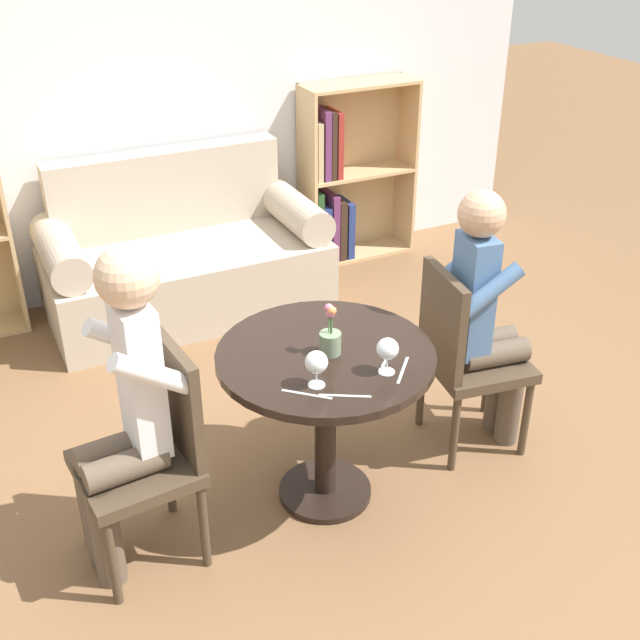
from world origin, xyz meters
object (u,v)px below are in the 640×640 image
object	(u,v)px
couch	(184,261)
person_right	(486,317)
bookshelf_right	(342,182)
chair_left	(153,447)
wine_glass_right	(388,350)
flower_vase	(330,338)
chair_right	(463,352)
person_left	(124,406)
wine_glass_left	(316,363)

from	to	relation	value
couch	person_right	world-z (taller)	person_right
bookshelf_right	chair_left	distance (m)	2.91
wine_glass_right	flower_vase	bearing A→B (deg)	120.81
chair_left	chair_right	world-z (taller)	same
couch	person_left	xyz separation A→B (m)	(-0.80, -1.93, 0.40)
chair_left	wine_glass_right	bearing A→B (deg)	69.67
flower_vase	person_right	bearing A→B (deg)	3.58
flower_vase	wine_glass_left	bearing A→B (deg)	-129.17
couch	wine_glass_right	size ratio (longest dim) A/B	11.29
bookshelf_right	wine_glass_left	size ratio (longest dim) A/B	8.34
bookshelf_right	flower_vase	distance (m)	2.52
flower_vase	chair_right	bearing A→B (deg)	5.75
couch	wine_glass_right	distance (m)	2.21
couch	person_right	size ratio (longest dim) A/B	1.31
person_left	flower_vase	bearing A→B (deg)	84.56
flower_vase	wine_glass_right	bearing A→B (deg)	-59.19
chair_left	flower_vase	world-z (taller)	flower_vase
chair_left	flower_vase	size ratio (longest dim) A/B	4.25
chair_right	person_left	bearing A→B (deg)	100.73
couch	person_left	world-z (taller)	person_left
couch	chair_left	size ratio (longest dim) A/B	1.82
couch	wine_glass_right	xyz separation A→B (m)	(0.14, -2.15, 0.51)
chair_left	flower_vase	bearing A→B (deg)	83.52
person_left	wine_glass_left	xyz separation A→B (m)	(0.66, -0.18, 0.10)
chair_left	person_left	world-z (taller)	person_left
chair_left	person_left	bearing A→B (deg)	-86.33
wine_glass_left	wine_glass_right	bearing A→B (deg)	-7.44
wine_glass_right	flower_vase	distance (m)	0.25
person_right	flower_vase	size ratio (longest dim) A/B	5.92
chair_left	wine_glass_right	size ratio (longest dim) A/B	6.19
couch	chair_right	world-z (taller)	couch
person_right	flower_vase	world-z (taller)	person_right
couch	person_right	xyz separation A→B (m)	(0.80, -1.88, 0.35)
person_left	flower_vase	world-z (taller)	person_left
couch	chair_right	xyz separation A→B (m)	(0.72, -1.86, 0.18)
bookshelf_right	person_right	bearing A→B (deg)	-100.73
wine_glass_left	chair_right	bearing A→B (deg)	16.45
flower_vase	couch	bearing A→B (deg)	90.40
wine_glass_left	flower_vase	world-z (taller)	flower_vase
bookshelf_right	wine_glass_left	world-z (taller)	bookshelf_right
wine_glass_right	wine_glass_left	bearing A→B (deg)	172.56
wine_glass_left	couch	bearing A→B (deg)	86.39
couch	chair_left	xyz separation A→B (m)	(-0.72, -1.91, 0.18)
bookshelf_right	chair_right	size ratio (longest dim) A/B	1.33
chair_left	person_left	distance (m)	0.24
couch	bookshelf_right	distance (m)	1.26
person_left	bookshelf_right	bearing A→B (deg)	132.42
couch	chair_left	distance (m)	2.05
couch	flower_vase	xyz separation A→B (m)	(0.01, -1.93, 0.48)
person_right	wine_glass_right	xyz separation A→B (m)	(-0.66, -0.27, 0.15)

